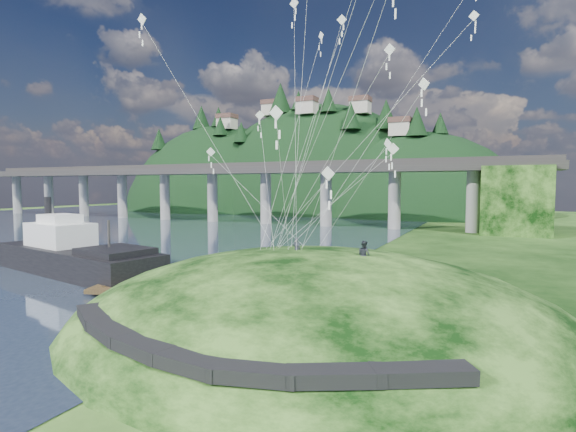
% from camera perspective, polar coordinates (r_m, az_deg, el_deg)
% --- Properties ---
extents(ground, '(320.00, 320.00, 0.00)m').
position_cam_1_polar(ground, '(33.63, -10.83, -12.44)').
color(ground, black).
rests_on(ground, ground).
extents(grass_hill, '(36.00, 32.00, 13.00)m').
position_cam_1_polar(grass_hill, '(32.07, 3.57, -16.01)').
color(grass_hill, black).
rests_on(grass_hill, ground).
extents(footpath, '(22.29, 5.84, 0.83)m').
position_cam_1_polar(footpath, '(21.32, -10.03, -16.32)').
color(footpath, black).
rests_on(footpath, ground).
extents(bridge, '(160.00, 11.00, 15.00)m').
position_cam_1_polar(bridge, '(106.34, -0.18, 4.10)').
color(bridge, '#2D2B2B').
rests_on(bridge, ground).
extents(far_ridge, '(153.00, 70.00, 94.50)m').
position_cam_1_polar(far_ridge, '(161.79, 2.24, -2.03)').
color(far_ridge, black).
rests_on(far_ridge, ground).
extents(work_barge, '(23.99, 10.79, 8.12)m').
position_cam_1_polar(work_barge, '(53.40, -25.53, -4.41)').
color(work_barge, black).
rests_on(work_barge, ground).
extents(wooden_dock, '(15.19, 6.73, 1.08)m').
position_cam_1_polar(wooden_dock, '(39.45, -14.12, -9.31)').
color(wooden_dock, '#3D2D18').
rests_on(wooden_dock, ground).
extents(kite_flyers, '(5.77, 1.10, 1.90)m').
position_cam_1_polar(kite_flyers, '(29.92, 7.59, -3.03)').
color(kite_flyers, '#292C37').
rests_on(kite_flyers, ground).
extents(kite_swarm, '(20.71, 16.79, 18.90)m').
position_cam_1_polar(kite_swarm, '(31.95, 7.24, 21.56)').
color(kite_swarm, white).
rests_on(kite_swarm, ground).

